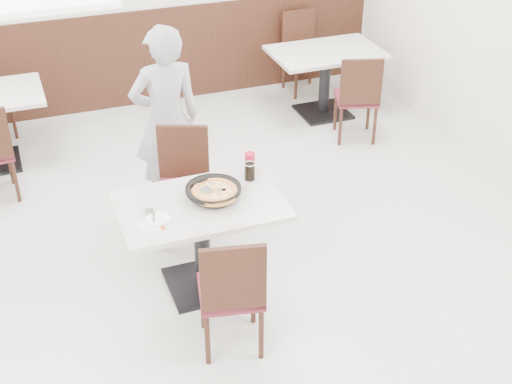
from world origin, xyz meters
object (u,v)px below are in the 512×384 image
object	(u,v)px
diner_person	(166,120)
bg_chair_right_far	(304,54)
main_table	(202,245)
pizza_pan	(213,192)
chair_near	(230,289)
chair_far	(183,188)
red_cup	(250,162)
cola_glass	(250,172)
bg_chair_right_near	(357,96)
pizza	(215,193)
side_plate	(158,219)
bg_table_right	(324,83)

from	to	relation	value
diner_person	bg_chair_right_far	size ratio (longest dim) A/B	1.77
main_table	pizza_pan	bearing A→B (deg)	18.57
chair_near	chair_far	world-z (taller)	same
diner_person	red_cup	bearing A→B (deg)	112.80
cola_glass	diner_person	distance (m)	1.11
bg_chair_right_far	bg_chair_right_near	bearing A→B (deg)	89.46
pizza	bg_chair_right_far	xyz separation A→B (m)	(2.09, 3.16, -0.34)
side_plate	cola_glass	xyz separation A→B (m)	(0.79, 0.30, 0.06)
diner_person	bg_chair_right_far	xyz separation A→B (m)	(2.14, 1.93, -0.37)
chair_near	side_plate	distance (m)	0.71
side_plate	cola_glass	distance (m)	0.84
chair_far	diner_person	bearing A→B (deg)	-71.72
side_plate	bg_chair_right_far	world-z (taller)	bg_chair_right_far
main_table	side_plate	distance (m)	0.52
red_cup	bg_table_right	distance (m)	2.80
chair_far	bg_table_right	size ratio (longest dim) A/B	0.79
chair_far	red_cup	size ratio (longest dim) A/B	5.94
side_plate	red_cup	distance (m)	0.93
main_table	side_plate	bearing A→B (deg)	-161.71
side_plate	chair_far	bearing A→B (deg)	64.73
main_table	bg_table_right	distance (m)	3.31
chair_far	main_table	bearing A→B (deg)	107.51
bg_table_right	red_cup	bearing A→B (deg)	-127.42
side_plate	red_cup	bearing A→B (deg)	26.64
pizza	red_cup	world-z (taller)	red_cup
pizza_pan	pizza	bearing A→B (deg)	-90.50
chair_near	red_cup	size ratio (longest dim) A/B	5.94
pizza_pan	chair_far	bearing A→B (deg)	96.41
pizza_pan	red_cup	distance (m)	0.47
main_table	diner_person	bearing A→B (deg)	86.90
chair_near	bg_chair_right_far	bearing A→B (deg)	71.80
pizza	main_table	bearing A→B (deg)	-178.98
side_plate	bg_chair_right_far	distance (m)	4.15
pizza_pan	pizza	xyz separation A→B (m)	(-0.00, -0.04, 0.02)
red_cup	diner_person	xyz separation A→B (m)	(-0.43, 0.93, 0.01)
main_table	diner_person	size ratio (longest dim) A/B	0.71
chair_near	cola_glass	xyz separation A→B (m)	(0.45, 0.87, 0.34)
pizza_pan	cola_glass	distance (m)	0.37
main_table	bg_chair_right_near	size ratio (longest dim) A/B	1.26
main_table	chair_far	size ratio (longest dim) A/B	1.26
chair_far	bg_chair_right_near	distance (m)	2.48
bg_chair_right_near	pizza_pan	bearing A→B (deg)	-121.74
main_table	chair_near	size ratio (longest dim) A/B	1.26
main_table	side_plate	size ratio (longest dim) A/B	6.87
main_table	pizza_pan	size ratio (longest dim) A/B	3.42
pizza	diner_person	bearing A→B (deg)	92.19
side_plate	cola_glass	world-z (taller)	cola_glass
main_table	pizza	size ratio (longest dim) A/B	3.44
pizza_pan	cola_glass	bearing A→B (deg)	24.61
chair_near	diner_person	world-z (taller)	diner_person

